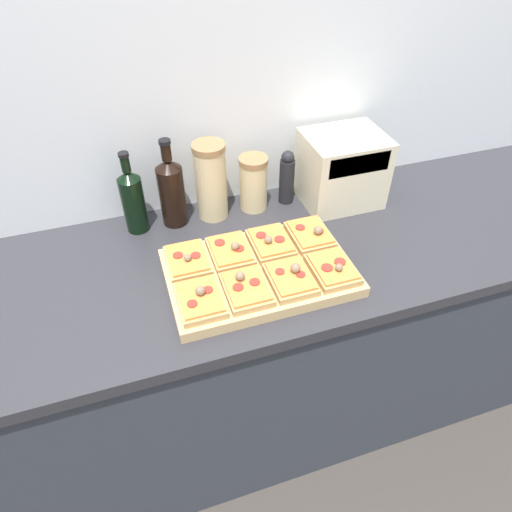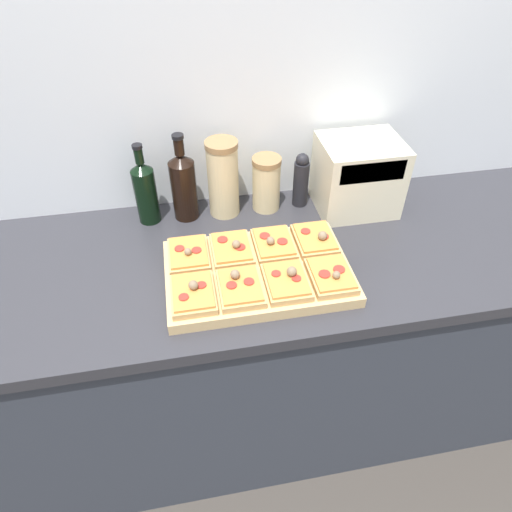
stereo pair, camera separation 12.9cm
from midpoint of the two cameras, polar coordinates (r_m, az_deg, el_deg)
The scene contains 18 objects.
ground_plane at distance 1.94m, azimuth 4.13°, elevation -26.88°, with size 12.00×12.00×0.00m, color #3D3833.
wall_back at distance 1.49m, azimuth 0.07°, elevation 19.58°, with size 6.00×0.06×2.50m.
kitchen_counter at distance 1.70m, azimuth 2.28°, elevation -11.31°, with size 2.63×0.67×0.89m.
cutting_board at distance 1.29m, azimuth 3.10°, elevation -2.22°, with size 0.52×0.34×0.03m, color tan.
pizza_slice_back_left at distance 1.31m, azimuth -5.66°, elevation 0.10°, with size 0.11×0.15×0.05m.
pizza_slice_back_midleft at distance 1.32m, azimuth -0.25°, elevation 0.77°, with size 0.11×0.15×0.05m.
pizza_slice_back_midright at distance 1.34m, azimuth 4.98°, elevation 1.39°, with size 0.11×0.15×0.05m.
pizza_slice_back_right at distance 1.38m, azimuth 10.07°, elevation 1.99°, with size 0.11×0.15×0.05m.
pizza_slice_front_left at distance 1.19m, azimuth -4.82°, elevation -4.84°, with size 0.11×0.15×0.05m.
pizza_slice_front_midleft at distance 1.21m, azimuth 1.07°, elevation -4.05°, with size 0.11×0.15×0.05m.
pizza_slice_front_midright at distance 1.23m, azimuth 6.85°, elevation -3.27°, with size 0.11×0.15×0.06m.
pizza_slice_front_right at distance 1.27m, azimuth 12.27°, elevation -2.54°, with size 0.11×0.15×0.05m.
olive_oil_bottle at distance 1.48m, azimuth -11.24°, elevation 7.88°, with size 0.07×0.07×0.27m.
wine_bottle at distance 1.47m, azimuth -6.56°, elevation 8.74°, with size 0.08×0.08×0.29m.
grain_jar_tall at distance 1.48m, azimuth -1.62°, elevation 9.59°, with size 0.10×0.10×0.26m.
grain_jar_short at distance 1.52m, azimuth 3.75°, elevation 8.95°, with size 0.10×0.10×0.19m.
pepper_mill at distance 1.55m, azimuth 8.04°, elevation 9.29°, with size 0.05×0.05×0.19m.
toaster_oven at distance 1.56m, azimuth 14.95°, elevation 9.61°, with size 0.28×0.21×0.24m.
Camera 2 is at (-0.19, -0.70, 1.80)m, focal length 32.00 mm.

